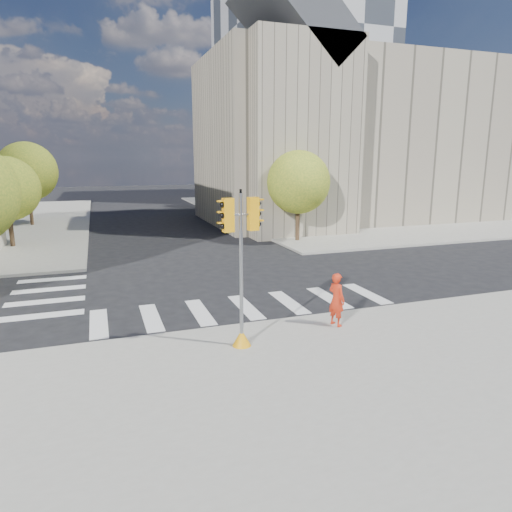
% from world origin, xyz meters
% --- Properties ---
extents(ground, '(160.00, 160.00, 0.00)m').
position_xyz_m(ground, '(0.00, 0.00, 0.00)').
color(ground, black).
rests_on(ground, ground).
extents(sidewalk_near, '(30.00, 14.00, 0.15)m').
position_xyz_m(sidewalk_near, '(0.00, -11.00, 0.07)').
color(sidewalk_near, gray).
rests_on(sidewalk_near, ground).
extents(sidewalk_far_right, '(28.00, 40.00, 0.15)m').
position_xyz_m(sidewalk_far_right, '(20.00, 26.00, 0.07)').
color(sidewalk_far_right, gray).
rests_on(sidewalk_far_right, ground).
extents(civic_building, '(26.00, 16.00, 19.39)m').
position_xyz_m(civic_building, '(15.59, 19.12, 7.26)').
color(civic_building, gray).
rests_on(civic_building, ground).
extents(office_tower, '(20.00, 18.00, 30.00)m').
position_xyz_m(office_tower, '(22.00, 42.00, 15.00)').
color(office_tower, '#9EA0A3').
rests_on(office_tower, ground).
extents(tree_lw_mid, '(4.00, 4.00, 5.77)m').
position_xyz_m(tree_lw_mid, '(-10.50, 14.00, 3.76)').
color(tree_lw_mid, '#382616').
rests_on(tree_lw_mid, ground).
extents(tree_lw_far, '(4.80, 4.80, 6.95)m').
position_xyz_m(tree_lw_far, '(-10.50, 24.00, 4.54)').
color(tree_lw_far, '#382616').
rests_on(tree_lw_far, ground).
extents(tree_re_near, '(4.20, 4.20, 6.16)m').
position_xyz_m(tree_re_near, '(7.50, 10.00, 4.05)').
color(tree_re_near, '#382616').
rests_on(tree_re_near, ground).
extents(tree_re_mid, '(4.60, 4.60, 6.66)m').
position_xyz_m(tree_re_mid, '(7.50, 22.00, 4.35)').
color(tree_re_mid, '#382616').
rests_on(tree_re_mid, ground).
extents(tree_re_far, '(4.00, 4.00, 5.88)m').
position_xyz_m(tree_re_far, '(7.50, 34.00, 3.87)').
color(tree_re_far, '#382616').
rests_on(tree_re_far, ground).
extents(lamp_near, '(0.35, 0.18, 8.11)m').
position_xyz_m(lamp_near, '(8.00, 14.00, 4.58)').
color(lamp_near, black).
rests_on(lamp_near, sidewalk_far_right).
extents(lamp_far, '(0.35, 0.18, 8.11)m').
position_xyz_m(lamp_far, '(8.00, 28.00, 4.58)').
color(lamp_far, black).
rests_on(lamp_far, sidewalk_far_right).
extents(traffic_signal, '(1.08, 0.56, 4.66)m').
position_xyz_m(traffic_signal, '(-1.46, -5.80, 2.13)').
color(traffic_signal, orange).
rests_on(traffic_signal, sidewalk_near).
extents(photographer, '(0.60, 0.75, 1.80)m').
position_xyz_m(photographer, '(2.04, -5.20, 1.05)').
color(photographer, red).
rests_on(photographer, sidewalk_near).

